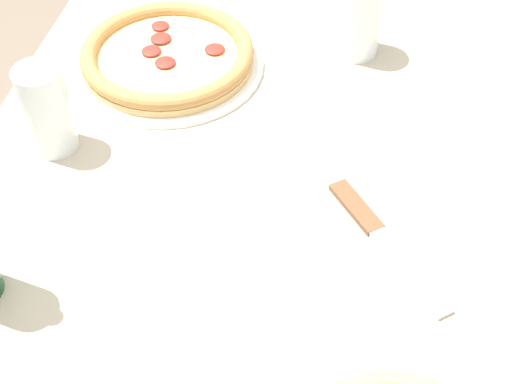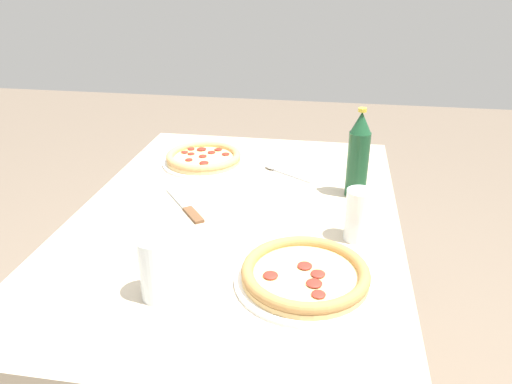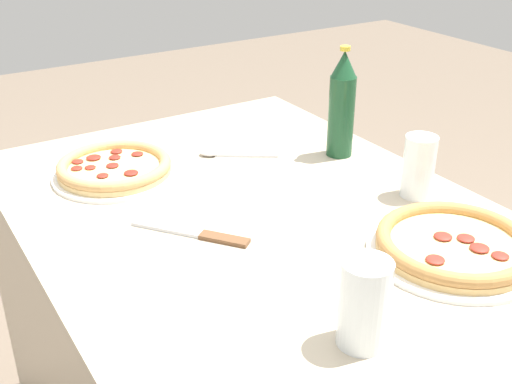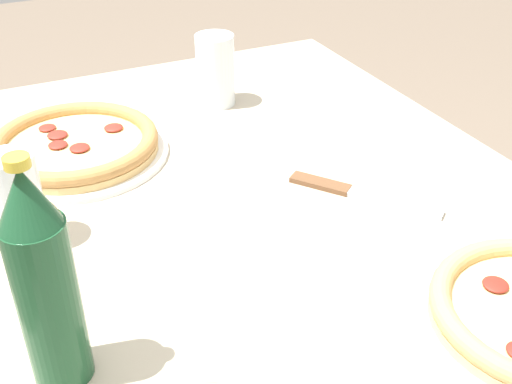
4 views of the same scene
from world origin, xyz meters
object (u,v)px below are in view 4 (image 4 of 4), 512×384
pizza_margherita (75,146)px  glass_orange_juice (18,204)px  beer_bottle (44,282)px  knife (357,193)px  glass_iced_tea (215,72)px

pizza_margherita → glass_orange_juice: glass_orange_juice is taller
beer_bottle → knife: (0.16, -0.46, -0.12)m
glass_iced_tea → glass_orange_juice: 0.49m
glass_iced_tea → knife: bearing=-170.7°
pizza_margherita → glass_orange_juice: bearing=151.7°
pizza_margherita → glass_iced_tea: size_ratio=2.25×
glass_orange_juice → beer_bottle: beer_bottle is taller
pizza_margherita → beer_bottle: (-0.45, 0.11, 0.10)m
glass_iced_tea → beer_bottle: 0.68m
pizza_margherita → glass_iced_tea: (0.09, -0.28, 0.04)m
glass_orange_juice → beer_bottle: 0.26m
beer_bottle → knife: size_ratio=1.29×
glass_iced_tea → glass_orange_juice: (-0.30, 0.39, -0.00)m
glass_orange_juice → beer_bottle: size_ratio=0.50×
glass_orange_juice → knife: bearing=-101.5°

